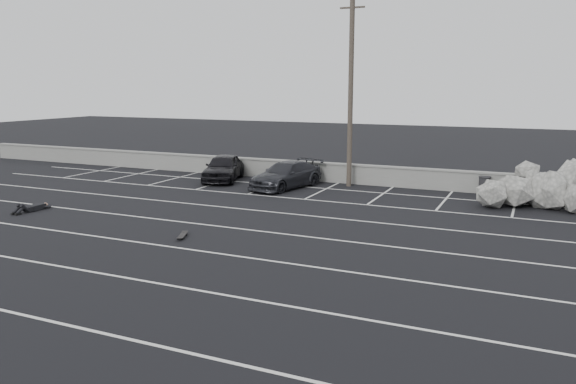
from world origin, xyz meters
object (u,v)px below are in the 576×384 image
at_px(utility_pole, 351,92).
at_px(person, 36,205).
at_px(car_right, 286,175).
at_px(car_left, 224,167).
at_px(trash_bin, 484,185).
at_px(skateboard, 182,236).
at_px(riprap_pile, 558,192).

height_order(utility_pole, person, utility_pole).
height_order(car_right, utility_pole, utility_pole).
relative_size(car_left, person, 1.92).
bearing_deg(trash_bin, car_right, -166.94).
xyz_separation_m(utility_pole, skateboard, (-2.11, -12.11, -4.81)).
height_order(person, skateboard, person).
xyz_separation_m(trash_bin, person, (-17.06, -11.33, -0.23)).
bearing_deg(trash_bin, person, -146.41).
bearing_deg(skateboard, car_left, 91.65).
bearing_deg(person, trash_bin, 33.33).
bearing_deg(riprap_pile, car_right, -177.60).
bearing_deg(car_left, trash_bin, -10.58).
relative_size(car_left, car_right, 0.94).
bearing_deg(car_right, car_left, -174.76).
bearing_deg(skateboard, car_right, 71.87).
relative_size(utility_pole, skateboard, 11.77).
bearing_deg(utility_pole, car_right, -147.20).
distance_m(utility_pole, trash_bin, 8.06).
xyz_separation_m(car_right, trash_bin, (9.54, 2.21, -0.21)).
bearing_deg(riprap_pile, skateboard, -137.89).
height_order(trash_bin, person, trash_bin).
relative_size(riprap_pile, person, 2.82).
bearing_deg(car_right, trash_bin, 26.81).
bearing_deg(car_left, utility_pole, -7.40).
xyz_separation_m(car_left, person, (-3.44, -9.73, -0.51)).
bearing_deg(person, utility_pole, 46.34).
relative_size(car_right, trash_bin, 5.12).
relative_size(trash_bin, person, 0.40).
bearing_deg(utility_pole, person, -133.40).
bearing_deg(skateboard, riprap_pile, 20.06).
height_order(car_left, person, car_left).
bearing_deg(car_left, skateboard, -83.59).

